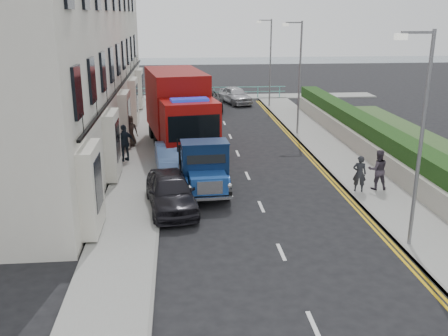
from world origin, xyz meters
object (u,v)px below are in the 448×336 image
lamp_far (269,58)px  pedestrian_east_near (359,174)px  lamp_near (419,130)px  lamp_mid (298,72)px  red_lorry (179,109)px  parked_car_front (171,191)px  bedford_lorry (204,170)px

lamp_far → pedestrian_east_near: size_ratio=4.44×
lamp_near → pedestrian_east_near: (0.22, 5.13, -3.09)m
lamp_mid → red_lorry: size_ratio=0.81×
lamp_mid → lamp_far: 10.00m
lamp_far → parked_car_front: size_ratio=1.60×
lamp_far → lamp_near: bearing=-90.0°
red_lorry → lamp_near: bearing=-70.2°
pedestrian_east_near → lamp_near: bearing=103.9°
lamp_near → bedford_lorry: lamp_near is taller
bedford_lorry → pedestrian_east_near: bedford_lorry is taller
lamp_mid → parked_car_front: size_ratio=1.60×
bedford_lorry → red_lorry: red_lorry is taller
bedford_lorry → parked_car_front: 2.19m
lamp_near → lamp_mid: 16.00m
lamp_near → lamp_far: 26.00m
lamp_near → lamp_mid: size_ratio=1.00×
lamp_near → red_lorry: 15.25m
lamp_far → red_lorry: (-7.36, -12.75, -1.69)m
lamp_mid → red_lorry: bearing=-159.5°
lamp_near → pedestrian_east_near: lamp_near is taller
lamp_near → lamp_far: (0.00, 26.00, 0.00)m
lamp_mid → pedestrian_east_near: 11.30m
lamp_mid → bedford_lorry: bearing=-121.7°
lamp_mid → lamp_far: same height
bedford_lorry → pedestrian_east_near: 6.61m
bedford_lorry → red_lorry: size_ratio=0.58×
lamp_mid → parked_car_front: (-7.78, -11.91, -3.25)m
lamp_mid → red_lorry: lamp_mid is taller
lamp_far → bedford_lorry: 21.45m
lamp_far → parked_car_front: 23.47m
parked_car_front → bedford_lorry: bearing=41.1°
bedford_lorry → lamp_far: bearing=69.2°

